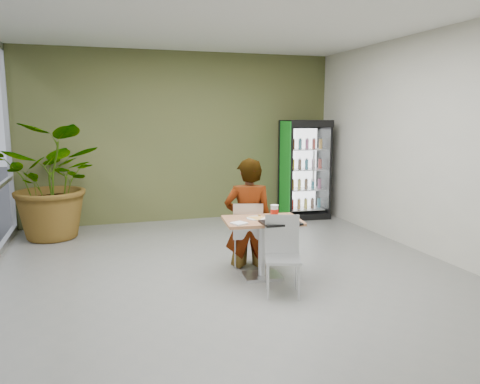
{
  "coord_description": "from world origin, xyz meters",
  "views": [
    {
      "loc": [
        -1.6,
        -5.38,
        2.01
      ],
      "look_at": [
        0.24,
        0.51,
        1.0
      ],
      "focal_mm": 35.0,
      "sensor_mm": 36.0,
      "label": 1
    }
  ],
  "objects_px": {
    "soda_cup": "(274,212)",
    "potted_plant": "(55,181)",
    "seated_woman": "(249,224)",
    "beverage_fridge": "(305,169)",
    "dining_table": "(262,236)",
    "cafeteria_tray": "(281,223)",
    "chair_near": "(282,248)",
    "chair_far": "(248,230)"
  },
  "relations": [
    {
      "from": "chair_far",
      "to": "soda_cup",
      "type": "bearing_deg",
      "value": 127.84
    },
    {
      "from": "dining_table",
      "to": "potted_plant",
      "type": "relative_size",
      "value": 0.52
    },
    {
      "from": "dining_table",
      "to": "soda_cup",
      "type": "distance_m",
      "value": 0.34
    },
    {
      "from": "seated_woman",
      "to": "potted_plant",
      "type": "distance_m",
      "value": 3.49
    },
    {
      "from": "cafeteria_tray",
      "to": "potted_plant",
      "type": "relative_size",
      "value": 0.24
    },
    {
      "from": "seated_woman",
      "to": "chair_near",
      "type": "bearing_deg",
      "value": 109.87
    },
    {
      "from": "chair_near",
      "to": "dining_table",
      "type": "bearing_deg",
      "value": 114.31
    },
    {
      "from": "dining_table",
      "to": "soda_cup",
      "type": "bearing_deg",
      "value": -13.32
    },
    {
      "from": "dining_table",
      "to": "potted_plant",
      "type": "bearing_deg",
      "value": 132.34
    },
    {
      "from": "seated_woman",
      "to": "cafeteria_tray",
      "type": "relative_size",
      "value": 3.93
    },
    {
      "from": "seated_woman",
      "to": "cafeteria_tray",
      "type": "distance_m",
      "value": 0.8
    },
    {
      "from": "seated_woman",
      "to": "soda_cup",
      "type": "bearing_deg",
      "value": 123.76
    },
    {
      "from": "dining_table",
      "to": "chair_far",
      "type": "height_order",
      "value": "chair_far"
    },
    {
      "from": "potted_plant",
      "to": "soda_cup",
      "type": "bearing_deg",
      "value": -46.42
    },
    {
      "from": "chair_near",
      "to": "beverage_fridge",
      "type": "bearing_deg",
      "value": 79.75
    },
    {
      "from": "beverage_fridge",
      "to": "potted_plant",
      "type": "height_order",
      "value": "beverage_fridge"
    },
    {
      "from": "cafeteria_tray",
      "to": "beverage_fridge",
      "type": "bearing_deg",
      "value": 60.59
    },
    {
      "from": "dining_table",
      "to": "beverage_fridge",
      "type": "distance_m",
      "value": 3.72
    },
    {
      "from": "dining_table",
      "to": "chair_near",
      "type": "relative_size",
      "value": 1.12
    },
    {
      "from": "cafeteria_tray",
      "to": "soda_cup",
      "type": "bearing_deg",
      "value": 84.42
    },
    {
      "from": "soda_cup",
      "to": "potted_plant",
      "type": "height_order",
      "value": "potted_plant"
    },
    {
      "from": "cafeteria_tray",
      "to": "chair_near",
      "type": "bearing_deg",
      "value": -106.35
    },
    {
      "from": "soda_cup",
      "to": "potted_plant",
      "type": "bearing_deg",
      "value": 133.58
    },
    {
      "from": "potted_plant",
      "to": "cafeteria_tray",
      "type": "bearing_deg",
      "value": -49.19
    },
    {
      "from": "chair_far",
      "to": "cafeteria_tray",
      "type": "bearing_deg",
      "value": 118.43
    },
    {
      "from": "dining_table",
      "to": "seated_woman",
      "type": "distance_m",
      "value": 0.48
    },
    {
      "from": "seated_woman",
      "to": "beverage_fridge",
      "type": "relative_size",
      "value": 0.92
    },
    {
      "from": "chair_near",
      "to": "beverage_fridge",
      "type": "relative_size",
      "value": 0.46
    },
    {
      "from": "seated_woman",
      "to": "beverage_fridge",
      "type": "distance_m",
      "value": 3.34
    },
    {
      "from": "chair_far",
      "to": "chair_near",
      "type": "distance_m",
      "value": 0.96
    },
    {
      "from": "chair_near",
      "to": "cafeteria_tray",
      "type": "xyz_separation_m",
      "value": [
        0.07,
        0.23,
        0.24
      ]
    },
    {
      "from": "chair_near",
      "to": "potted_plant",
      "type": "distance_m",
      "value": 4.28
    },
    {
      "from": "seated_woman",
      "to": "beverage_fridge",
      "type": "bearing_deg",
      "value": -112.47
    },
    {
      "from": "chair_far",
      "to": "cafeteria_tray",
      "type": "height_order",
      "value": "chair_far"
    },
    {
      "from": "dining_table",
      "to": "cafeteria_tray",
      "type": "height_order",
      "value": "cafeteria_tray"
    },
    {
      "from": "seated_woman",
      "to": "soda_cup",
      "type": "height_order",
      "value": "seated_woman"
    },
    {
      "from": "chair_near",
      "to": "potted_plant",
      "type": "height_order",
      "value": "potted_plant"
    },
    {
      "from": "chair_far",
      "to": "potted_plant",
      "type": "distance_m",
      "value": 3.51
    },
    {
      "from": "chair_far",
      "to": "chair_near",
      "type": "height_order",
      "value": "chair_near"
    },
    {
      "from": "beverage_fridge",
      "to": "dining_table",
      "type": "bearing_deg",
      "value": -118.12
    },
    {
      "from": "chair_far",
      "to": "chair_near",
      "type": "xyz_separation_m",
      "value": [
        0.1,
        -0.96,
        0.0
      ]
    },
    {
      "from": "chair_far",
      "to": "cafeteria_tray",
      "type": "distance_m",
      "value": 0.79
    }
  ]
}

